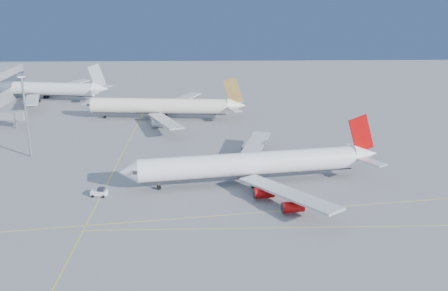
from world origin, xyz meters
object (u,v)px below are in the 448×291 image
Objects in this scene: airliner_etihad at (163,106)px; pushback_tug at (100,192)px; light_mast at (25,109)px; airliner_virgin at (255,164)px; airliner_third at (42,89)px.

airliner_etihad is 15.85× the size of pushback_tug.
light_mast is at bearing 138.38° from pushback_tug.
airliner_virgin is 42.66m from pushback_tug.
light_mast is at bearing -125.16° from airliner_etihad.
light_mast is (22.56, -84.06, 10.33)m from airliner_third.
airliner_virgin is at bearing -60.96° from airliner_etihad.
airliner_etihad is 72.11m from airliner_third.
airliner_third is at bearing 105.03° from light_mast.
airliner_third reaches higher than airliner_etihad.
airliner_etihad is at bearing -22.62° from airliner_third.
light_mast is at bearing -65.94° from airliner_third.
airliner_virgin reaches higher than airliner_etihad.
airliner_virgin is 1.07× the size of airliner_etihad.
pushback_tug is at bearing -48.50° from light_mast.
light_mast is at bearing 151.68° from airliner_virgin.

